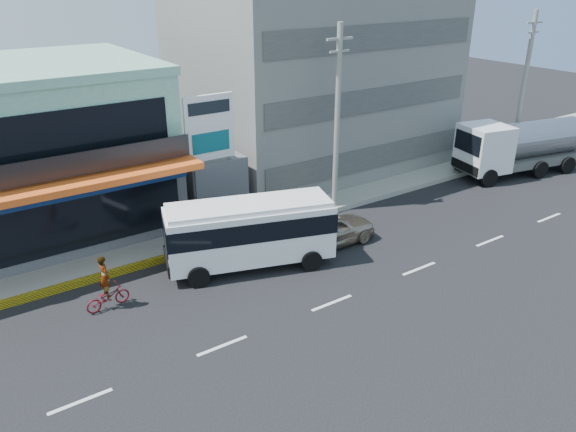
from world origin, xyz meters
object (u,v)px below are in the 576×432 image
(shop_building, at_px, (29,155))
(minibus, at_px, (250,229))
(satellite_dish, at_px, (204,151))
(motorcycle_rider, at_px, (107,291))
(sedan, at_px, (327,230))
(tanker_truck, at_px, (518,146))
(billboard, at_px, (210,135))
(concrete_building, at_px, (312,59))
(utility_pole_far, at_px, (524,86))
(utility_pole_near, at_px, (337,120))

(shop_building, height_order, minibus, shop_building)
(satellite_dish, relative_size, motorcycle_rider, 0.66)
(minibus, height_order, motorcycle_rider, minibus)
(satellite_dish, relative_size, sedan, 0.30)
(shop_building, relative_size, tanker_truck, 1.35)
(shop_building, relative_size, motorcycle_rider, 5.42)
(tanker_truck, bearing_deg, sedan, -175.28)
(shop_building, xyz_separation_m, billboard, (7.50, -4.75, 0.93))
(tanker_truck, distance_m, motorcycle_rider, 27.18)
(shop_building, distance_m, satellite_dish, 8.54)
(shop_building, distance_m, concrete_building, 18.28)
(satellite_dish, height_order, tanker_truck, satellite_dish)
(sedan, bearing_deg, concrete_building, -33.88)
(concrete_building, bearing_deg, sedan, -122.89)
(concrete_building, distance_m, minibus, 16.13)
(billboard, relative_size, utility_pole_far, 0.69)
(shop_building, relative_size, minibus, 1.60)
(utility_pole_far, bearing_deg, concrete_building, 147.65)
(concrete_building, distance_m, billboard, 12.17)
(utility_pole_far, relative_size, minibus, 1.29)
(motorcycle_rider, bearing_deg, utility_pole_near, 11.05)
(satellite_dish, height_order, minibus, satellite_dish)
(concrete_building, height_order, utility_pole_near, concrete_building)
(shop_building, bearing_deg, minibus, -53.87)
(tanker_truck, bearing_deg, utility_pole_far, 37.66)
(satellite_dish, bearing_deg, minibus, -99.75)
(billboard, relative_size, motorcycle_rider, 3.02)
(shop_building, bearing_deg, tanker_truck, -16.93)
(satellite_dish, height_order, utility_pole_far, utility_pole_far)
(satellite_dish, xyz_separation_m, sedan, (3.00, -6.83, -2.73))
(utility_pole_far, bearing_deg, motorcycle_rider, -174.88)
(concrete_building, relative_size, minibus, 2.06)
(billboard, height_order, sedan, billboard)
(shop_building, height_order, billboard, shop_building)
(utility_pole_near, height_order, tanker_truck, utility_pole_near)
(billboard, bearing_deg, concrete_building, 28.92)
(concrete_building, bearing_deg, utility_pole_far, -32.35)
(concrete_building, height_order, utility_pole_far, concrete_building)
(billboard, height_order, utility_pole_far, utility_pole_far)
(satellite_dish, bearing_deg, sedan, -66.27)
(shop_building, xyz_separation_m, tanker_truck, (27.60, -8.40, -2.12))
(shop_building, relative_size, utility_pole_near, 1.24)
(concrete_building, distance_m, utility_pole_near, 8.79)
(motorcycle_rider, bearing_deg, utility_pole_far, 5.12)
(concrete_building, relative_size, billboard, 2.32)
(shop_building, bearing_deg, motorcycle_rider, -87.17)
(billboard, height_order, minibus, billboard)
(utility_pole_near, height_order, minibus, utility_pole_near)
(concrete_building, bearing_deg, motorcycle_rider, -149.72)
(utility_pole_far, bearing_deg, shop_building, 167.69)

